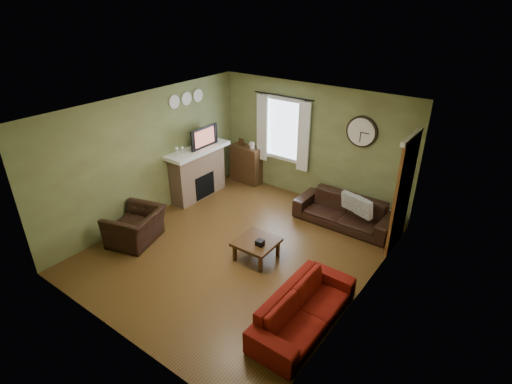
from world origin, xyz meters
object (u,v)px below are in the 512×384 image
Objects in this scene: armchair at (136,227)px; coffee_table at (256,249)px; bookshelf at (246,164)px; sofa_brown at (344,211)px; sofa_red at (304,309)px.

coffee_table is at bearing 95.56° from armchair.
bookshelf is at bearing 162.13° from armchair.
sofa_red is (0.73, -2.87, -0.01)m from sofa_brown.
sofa_red is 3.64m from armchair.
bookshelf reaches higher than sofa_brown.
sofa_brown is 2.04× the size of armchair.
sofa_red reaches higher than coffee_table.
sofa_brown is at bearing 14.34° from sofa_red.
sofa_brown is at bearing 117.91° from armchair.
bookshelf is 0.49× the size of sofa_red.
coffee_table is at bearing -110.33° from sofa_brown.
bookshelf is 3.36m from armchair.
sofa_brown is 2.14m from coffee_table.
armchair is (-3.64, -0.03, 0.04)m from sofa_red.
bookshelf is at bearing 47.19° from sofa_red.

